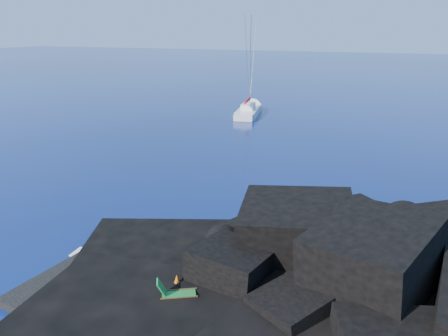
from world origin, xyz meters
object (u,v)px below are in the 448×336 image
(sailboat, at_px, (249,115))
(sunbather, at_px, (126,263))
(marker_cone, at_px, (177,282))
(deck_chair, at_px, (179,289))

(sailboat, bearing_deg, sunbather, -89.33)
(sunbather, bearing_deg, sailboat, 107.07)
(sunbather, distance_m, marker_cone, 2.98)
(marker_cone, bearing_deg, sailboat, 105.93)
(sailboat, xyz_separation_m, deck_chair, (11.40, -38.96, 0.86))
(deck_chair, relative_size, sunbather, 0.87)
(sailboat, height_order, deck_chair, sailboat)
(marker_cone, bearing_deg, deck_chair, -55.91)
(sailboat, xyz_separation_m, sunbather, (8.01, -37.66, 0.52))
(sailboat, distance_m, sunbather, 38.51)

